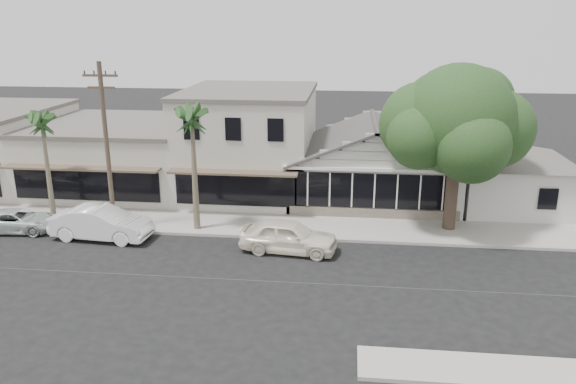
# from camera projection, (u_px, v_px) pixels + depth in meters

# --- Properties ---
(ground) EXTENTS (140.00, 140.00, 0.00)m
(ground) POSITION_uv_depth(u_px,v_px,m) (265.00, 281.00, 24.56)
(ground) COLOR black
(ground) RESTS_ON ground
(sidewalk_north) EXTENTS (90.00, 3.50, 0.15)m
(sidewalk_north) POSITION_uv_depth(u_px,v_px,m) (143.00, 220.00, 31.80)
(sidewalk_north) COLOR #9E9991
(sidewalk_north) RESTS_ON ground
(corner_shop) EXTENTS (10.40, 8.60, 5.10)m
(corner_shop) POSITION_uv_depth(u_px,v_px,m) (373.00, 159.00, 35.12)
(corner_shop) COLOR beige
(corner_shop) RESTS_ON ground
(side_cottage) EXTENTS (6.00, 6.00, 3.00)m
(side_cottage) POSITION_uv_depth(u_px,v_px,m) (510.00, 185.00, 33.66)
(side_cottage) COLOR beige
(side_cottage) RESTS_ON ground
(row_building_near) EXTENTS (8.00, 10.00, 6.50)m
(row_building_near) POSITION_uv_depth(u_px,v_px,m) (249.00, 143.00, 36.75)
(row_building_near) COLOR beige
(row_building_near) RESTS_ON ground
(row_building_midnear) EXTENTS (10.00, 10.00, 4.20)m
(row_building_midnear) POSITION_uv_depth(u_px,v_px,m) (119.00, 156.00, 38.04)
(row_building_midnear) COLOR beige
(row_building_midnear) RESTS_ON ground
(utility_pole) EXTENTS (1.80, 0.24, 9.00)m
(utility_pole) POSITION_uv_depth(u_px,v_px,m) (107.00, 144.00, 29.04)
(utility_pole) COLOR brown
(utility_pole) RESTS_ON ground
(car_0) EXTENTS (4.96, 2.42, 1.63)m
(car_0) POSITION_uv_depth(u_px,v_px,m) (289.00, 236.00, 27.49)
(car_0) COLOR white
(car_0) RESTS_ON ground
(car_1) EXTENTS (5.34, 2.22, 1.72)m
(car_1) POSITION_uv_depth(u_px,v_px,m) (101.00, 223.00, 29.11)
(car_1) COLOR white
(car_1) RESTS_ON ground
(car_2) EXTENTS (4.48, 2.37, 1.20)m
(car_2) POSITION_uv_depth(u_px,v_px,m) (17.00, 221.00, 30.23)
(car_2) COLOR #B4C2BD
(car_2) RESTS_ON ground
(shade_tree) EXTENTS (8.07, 7.29, 8.95)m
(shade_tree) POSITION_uv_depth(u_px,v_px,m) (456.00, 122.00, 29.00)
(shade_tree) COLOR #49382C
(shade_tree) RESTS_ON ground
(palm_east) EXTENTS (2.63, 2.63, 7.24)m
(palm_east) POSITION_uv_depth(u_px,v_px,m) (192.00, 118.00, 28.64)
(palm_east) COLOR #726651
(palm_east) RESTS_ON ground
(palm_mid) EXTENTS (2.69, 2.69, 6.55)m
(palm_mid) POSITION_uv_depth(u_px,v_px,m) (42.00, 123.00, 30.59)
(palm_mid) COLOR #726651
(palm_mid) RESTS_ON ground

